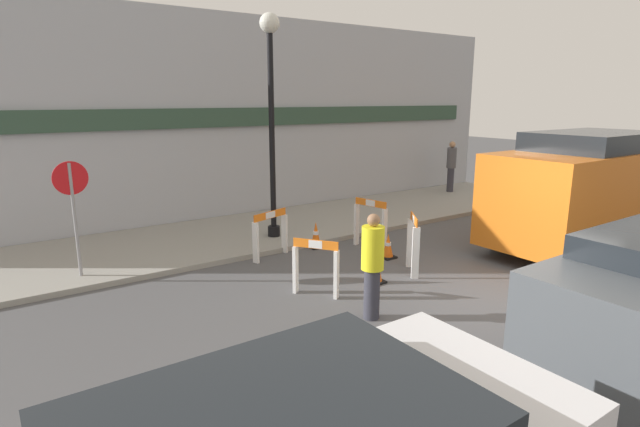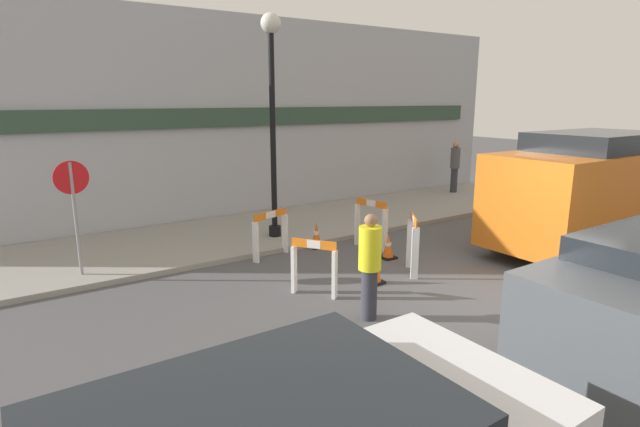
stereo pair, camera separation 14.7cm
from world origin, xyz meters
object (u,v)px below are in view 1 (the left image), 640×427
object	(u,v)px
person_worker	(372,263)
person_pedestrian	(451,165)
work_van	(589,186)
streetlamp_post	(271,97)
stop_sign	(73,200)

from	to	relation	value
person_worker	person_pedestrian	size ratio (longest dim) A/B	0.94
person_pedestrian	work_van	xyz separation A→B (m)	(-2.50, -6.03, 0.34)
streetlamp_post	work_van	distance (m)	7.32
streetlamp_post	work_van	size ratio (longest dim) A/B	0.94
person_worker	work_van	distance (m)	6.37
streetlamp_post	person_worker	bearing A→B (deg)	-101.20
person_pedestrian	stop_sign	bearing A→B (deg)	31.92
person_worker	person_pedestrian	xyz separation A→B (m)	(8.85, 6.15, 0.18)
person_pedestrian	streetlamp_post	bearing A→B (deg)	34.10
person_pedestrian	person_worker	bearing A→B (deg)	57.98
streetlamp_post	stop_sign	size ratio (longest dim) A/B	2.36
streetlamp_post	person_worker	xyz separation A→B (m)	(-0.91, -4.62, -2.45)
streetlamp_post	work_van	world-z (taller)	streetlamp_post
stop_sign	work_van	size ratio (longest dim) A/B	0.40
streetlamp_post	work_van	bearing A→B (deg)	-39.64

